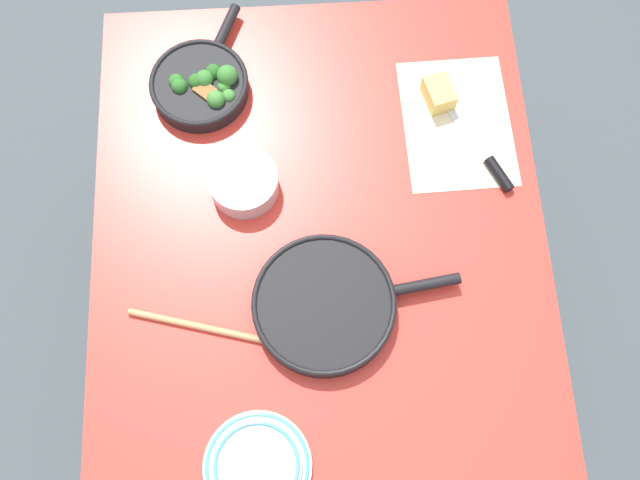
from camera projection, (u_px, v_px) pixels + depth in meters
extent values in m
plane|color=#424C51|center=(320.00, 321.00, 2.26)|extent=(14.00, 14.00, 0.00)
cube|color=red|center=(320.00, 245.00, 1.55)|extent=(1.23, 0.98, 0.03)
cylinder|color=#BCBCC1|center=(455.00, 101.00, 2.10)|extent=(0.05, 0.05, 0.74)
cylinder|color=#BCBCC1|center=(163.00, 116.00, 2.08)|extent=(0.05, 0.05, 0.74)
cylinder|color=black|center=(200.00, 87.00, 1.63)|extent=(0.22, 0.22, 0.04)
torus|color=black|center=(199.00, 82.00, 1.61)|extent=(0.23, 0.23, 0.01)
cylinder|color=black|center=(227.00, 26.00, 1.68)|extent=(0.12, 0.07, 0.02)
cylinder|color=#357027|center=(217.00, 105.00, 1.62)|extent=(0.01, 0.01, 0.02)
sphere|color=#428438|center=(216.00, 99.00, 1.59)|extent=(0.04, 0.04, 0.04)
cylinder|color=#205218|center=(198.00, 87.00, 1.63)|extent=(0.01, 0.01, 0.02)
sphere|color=#286023|center=(196.00, 82.00, 1.61)|extent=(0.04, 0.04, 0.04)
cylinder|color=#245B1C|center=(181.00, 92.00, 1.63)|extent=(0.01, 0.01, 0.02)
sphere|color=#2D6B28|center=(179.00, 86.00, 1.61)|extent=(0.04, 0.04, 0.04)
cylinder|color=#205218|center=(215.00, 77.00, 1.64)|extent=(0.01, 0.01, 0.02)
sphere|color=#286023|center=(214.00, 72.00, 1.62)|extent=(0.04, 0.04, 0.04)
cylinder|color=#2C6823|center=(229.00, 83.00, 1.63)|extent=(0.02, 0.02, 0.03)
sphere|color=#387A33|center=(227.00, 76.00, 1.61)|extent=(0.05, 0.05, 0.05)
cylinder|color=#357027|center=(230.00, 101.00, 1.62)|extent=(0.01, 0.01, 0.02)
sphere|color=#428438|center=(229.00, 96.00, 1.60)|extent=(0.03, 0.03, 0.03)
cylinder|color=#2C6823|center=(206.00, 85.00, 1.63)|extent=(0.01, 0.01, 0.02)
sphere|color=#387A33|center=(205.00, 79.00, 1.61)|extent=(0.04, 0.04, 0.04)
cylinder|color=#245B1C|center=(178.00, 87.00, 1.63)|extent=(0.01, 0.01, 0.02)
sphere|color=#2D6B28|center=(176.00, 82.00, 1.61)|extent=(0.04, 0.04, 0.04)
cylinder|color=#357027|center=(225.00, 91.00, 1.63)|extent=(0.01, 0.01, 0.02)
sphere|color=#428438|center=(224.00, 87.00, 1.61)|extent=(0.03, 0.03, 0.03)
cube|color=olive|center=(188.00, 98.00, 1.62)|extent=(0.04, 0.04, 0.03)
cube|color=#9E703D|center=(185.00, 65.00, 1.65)|extent=(0.04, 0.04, 0.03)
cube|color=olive|center=(206.00, 94.00, 1.62)|extent=(0.06, 0.06, 0.04)
cube|color=olive|center=(201.00, 86.00, 1.63)|extent=(0.04, 0.03, 0.03)
cylinder|color=black|center=(322.00, 306.00, 1.47)|extent=(0.29, 0.29, 0.04)
torus|color=black|center=(322.00, 303.00, 1.45)|extent=(0.30, 0.30, 0.01)
cylinder|color=black|center=(426.00, 284.00, 1.47)|extent=(0.04, 0.15, 0.02)
cylinder|color=#E5CC60|center=(322.00, 306.00, 1.47)|extent=(0.24, 0.24, 0.02)
cylinder|color=tan|center=(210.00, 329.00, 1.46)|extent=(0.11, 0.34, 0.02)
ellipsoid|color=tan|center=(303.00, 349.00, 1.45)|extent=(0.06, 0.07, 0.02)
cube|color=beige|center=(457.00, 123.00, 1.63)|extent=(0.34, 0.25, 0.00)
cube|color=silver|center=(464.00, 126.00, 1.62)|extent=(0.19, 0.11, 0.01)
cylinder|color=black|center=(499.00, 174.00, 1.57)|extent=(0.09, 0.06, 0.02)
cube|color=#E0C15B|center=(439.00, 94.00, 1.62)|extent=(0.09, 0.07, 0.05)
cylinder|color=silver|center=(258.00, 466.00, 1.38)|extent=(0.21, 0.21, 0.01)
torus|color=#4C9EB7|center=(257.00, 466.00, 1.37)|extent=(0.20, 0.20, 0.01)
cylinder|color=silver|center=(257.00, 466.00, 1.37)|extent=(0.17, 0.17, 0.01)
torus|color=#4C9EB7|center=(257.00, 466.00, 1.36)|extent=(0.17, 0.17, 0.01)
cylinder|color=#B7B7BC|center=(244.00, 183.00, 1.55)|extent=(0.15, 0.15, 0.06)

